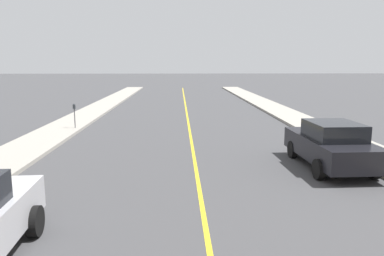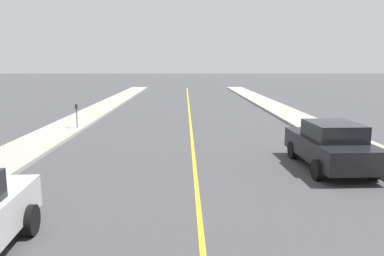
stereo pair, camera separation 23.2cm
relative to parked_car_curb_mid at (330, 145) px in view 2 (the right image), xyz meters
name	(u,v)px [view 2 (the right image)]	position (x,y,z in m)	size (l,w,h in m)	color
lane_stripe	(192,135)	(-4.56, 5.93, -0.80)	(0.12, 72.14, 0.01)	gold
sidewalk_left	(53,134)	(-11.37, 5.93, -0.73)	(2.23, 72.14, 0.14)	#9E998E
sidewalk_right	(329,133)	(2.25, 5.93, -0.73)	(2.23, 72.14, 0.14)	#9E998E
parked_car_curb_mid	(330,145)	(0.00, 0.00, 0.00)	(1.95, 4.35, 1.59)	black
parking_meter_far_curb	(76,111)	(-10.60, 7.51, 0.25)	(0.12, 0.11, 1.28)	#4C4C51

